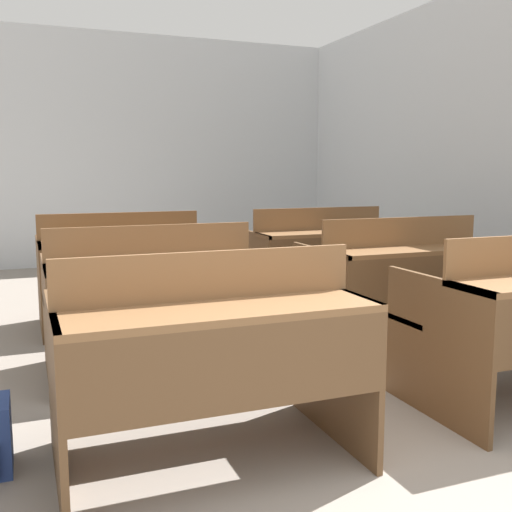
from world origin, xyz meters
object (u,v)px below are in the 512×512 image
object	(u,v)px
bench_third_left	(121,266)
bench_second_left	(152,295)
bench_front_left	(210,354)
bench_second_right	(399,278)
bench_third_right	(317,255)
wastepaper_bin	(401,267)

from	to	relation	value
bench_third_left	bench_second_left	bearing A→B (deg)	-89.93
bench_front_left	bench_second_right	distance (m)	2.18
bench_third_right	wastepaper_bin	bearing A→B (deg)	28.59
bench_second_left	bench_second_right	xyz separation A→B (m)	(1.77, -0.04, 0.00)
bench_second_right	bench_front_left	bearing A→B (deg)	-145.34
bench_second_right	bench_second_left	bearing A→B (deg)	178.77
bench_third_left	bench_third_right	distance (m)	1.76
bench_third_left	bench_second_right	bearing A→B (deg)	-35.12
bench_second_left	bench_second_right	bearing A→B (deg)	-1.23
bench_second_right	wastepaper_bin	world-z (taller)	bench_second_right
bench_second_right	bench_third_right	distance (m)	1.25
bench_second_left	bench_front_left	bearing A→B (deg)	-90.97
bench_second_left	wastepaper_bin	bearing A→B (deg)	31.92
bench_second_left	wastepaper_bin	world-z (taller)	bench_second_left
bench_second_right	bench_third_right	xyz separation A→B (m)	(-0.01, 1.25, 0.00)
bench_third_left	bench_third_right	bearing A→B (deg)	0.09
bench_front_left	bench_third_left	world-z (taller)	same
bench_third_left	wastepaper_bin	xyz separation A→B (m)	(3.23, 0.81, -0.32)
bench_second_left	bench_third_left	size ratio (longest dim) A/B	1.00
bench_third_left	bench_third_right	world-z (taller)	same
bench_front_left	bench_second_left	size ratio (longest dim) A/B	1.00
bench_front_left	bench_third_right	size ratio (longest dim) A/B	1.00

